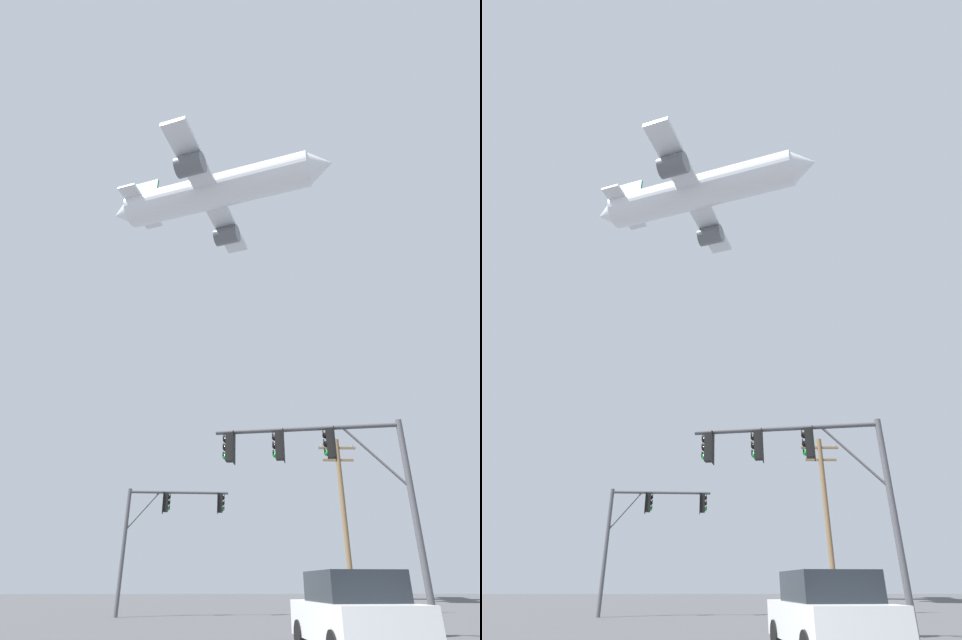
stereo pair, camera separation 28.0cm
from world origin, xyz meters
TOP-DOWN VIEW (x-y plane):
  - signal_pole_near at (3.05, 7.78)m, footprint 6.05×1.31m
  - signal_pole_far at (-3.40, 18.77)m, footprint 5.33×0.61m
  - utility_pole at (6.36, 19.82)m, footprint 2.20×0.28m
  - airplane at (-1.95, 32.75)m, footprint 27.63×21.34m
  - parked_car at (2.60, 4.38)m, footprint 2.17×4.25m

SIDE VIEW (x-z plane):
  - parked_car at x=2.60m, z-range 0.03..1.63m
  - signal_pole_far at x=-3.40m, z-range 1.44..7.19m
  - signal_pole_near at x=3.05m, z-range 1.65..7.61m
  - utility_pole at x=6.36m, z-range 0.29..9.09m
  - airplane at x=-1.95m, z-range 38.67..46.36m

